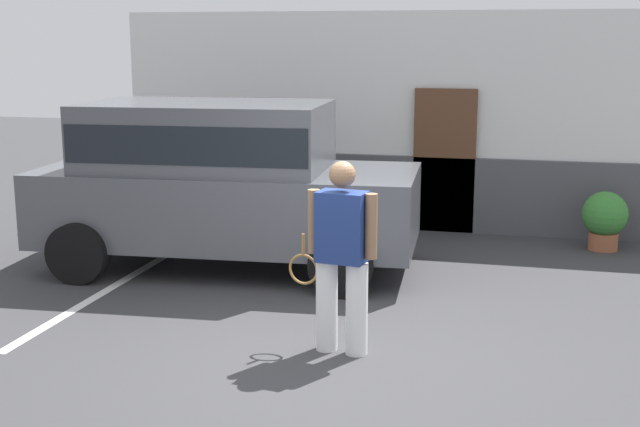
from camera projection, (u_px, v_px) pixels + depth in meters
name	position (u px, v px, depth m)	size (l,w,h in m)	color
ground_plane	(318.00, 354.00, 7.70)	(40.00, 40.00, 0.00)	#38383A
parking_stripe_0	(114.00, 286.00, 9.80)	(0.12, 4.40, 0.01)	silver
house_frontage	(409.00, 128.00, 12.60)	(8.78, 0.40, 3.20)	white
parked_suv	(219.00, 177.00, 10.39)	(4.73, 2.43, 2.05)	#4C4F54
tennis_player_man	(341.00, 255.00, 7.59)	(0.89, 0.33, 1.76)	white
potted_plant_by_porch	(605.00, 218.00, 11.41)	(0.60, 0.60, 0.80)	#9E5638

